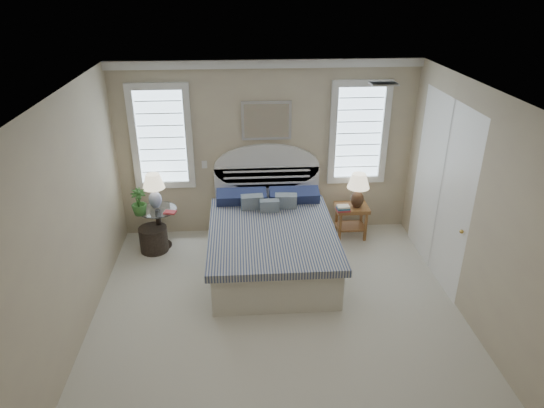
{
  "coord_description": "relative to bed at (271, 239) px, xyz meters",
  "views": [
    {
      "loc": [
        -0.42,
        -4.49,
        3.77
      ],
      "look_at": [
        -0.02,
        1.0,
        1.16
      ],
      "focal_mm": 32.0,
      "sensor_mm": 36.0,
      "label": 1
    }
  ],
  "objects": [
    {
      "name": "nightstand_right",
      "position": [
        1.3,
        0.69,
        0.0
      ],
      "size": [
        0.5,
        0.4,
        0.53
      ],
      "color": "brown",
      "rests_on": "floor"
    },
    {
      "name": "side_table_left",
      "position": [
        -1.65,
        0.59,
        0.0
      ],
      "size": [
        0.56,
        0.56,
        0.63
      ],
      "color": "black",
      "rests_on": "floor"
    },
    {
      "name": "lamp_left",
      "position": [
        -1.68,
        0.68,
        0.57
      ],
      "size": [
        0.34,
        0.34,
        0.53
      ],
      "rotation": [
        0.0,
        0.0,
        0.04
      ],
      "color": "silver",
      "rests_on": "side_table_left"
    },
    {
      "name": "floor_pot",
      "position": [
        -1.73,
        0.48,
        -0.2
      ],
      "size": [
        0.49,
        0.49,
        0.38
      ],
      "primitive_type": "cylinder",
      "rotation": [
        0.0,
        0.0,
        -0.2
      ],
      "color": "black",
      "rests_on": "floor"
    },
    {
      "name": "wall_left",
      "position": [
        -2.25,
        -1.46,
        0.96
      ],
      "size": [
        0.02,
        5.0,
        2.7
      ],
      "primitive_type": "cube",
      "color": "#BFB18F",
      "rests_on": "floor"
    },
    {
      "name": "wall_right",
      "position": [
        2.25,
        -1.46,
        0.96
      ],
      "size": [
        0.02,
        5.0,
        2.7
      ],
      "primitive_type": "cube",
      "color": "#BFB18F",
      "rests_on": "floor"
    },
    {
      "name": "crown_molding",
      "position": [
        0.0,
        1.0,
        2.25
      ],
      "size": [
        4.5,
        0.08,
        0.12
      ],
      "primitive_type": "cube",
      "color": "silver",
      "rests_on": "wall_back"
    },
    {
      "name": "ceiling",
      "position": [
        0.0,
        -1.46,
        2.31
      ],
      "size": [
        4.5,
        5.0,
        0.01
      ],
      "primitive_type": "cube",
      "color": "white",
      "rests_on": "wall_back"
    },
    {
      "name": "lamp_right",
      "position": [
        1.37,
        0.68,
        0.48
      ],
      "size": [
        0.34,
        0.34,
        0.55
      ],
      "rotation": [
        0.0,
        0.0,
        -0.0
      ],
      "color": "black",
      "rests_on": "nightstand_right"
    },
    {
      "name": "switch_plate",
      "position": [
        -0.95,
        1.03,
        0.76
      ],
      "size": [
        0.08,
        0.01,
        0.12
      ],
      "primitive_type": "cube",
      "color": "silver",
      "rests_on": "wall_back"
    },
    {
      "name": "bed",
      "position": [
        0.0,
        0.0,
        0.0
      ],
      "size": [
        1.72,
        2.28,
        1.47
      ],
      "color": "silver",
      "rests_on": "floor"
    },
    {
      "name": "window_left",
      "position": [
        -1.55,
        1.02,
        1.21
      ],
      "size": [
        0.9,
        0.06,
        1.6
      ],
      "primitive_type": "cube",
      "color": "#AAC5D8",
      "rests_on": "wall_back"
    },
    {
      "name": "potted_plant",
      "position": [
        -1.87,
        0.43,
        0.44
      ],
      "size": [
        0.29,
        0.29,
        0.39
      ],
      "primitive_type": "imported",
      "rotation": [
        0.0,
        0.0,
        0.4
      ],
      "color": "#356F2C",
      "rests_on": "side_table_left"
    },
    {
      "name": "floor",
      "position": [
        0.0,
        -1.46,
        -0.39
      ],
      "size": [
        4.5,
        5.0,
        0.01
      ],
      "primitive_type": "cube",
      "color": "beige",
      "rests_on": "ground"
    },
    {
      "name": "hvac_vent",
      "position": [
        1.2,
        -0.66,
        2.29
      ],
      "size": [
        0.3,
        0.2,
        0.02
      ],
      "primitive_type": "cube",
      "color": "#B2B2B2",
      "rests_on": "ceiling"
    },
    {
      "name": "painting",
      "position": [
        0.0,
        1.0,
        1.43
      ],
      "size": [
        0.74,
        0.04,
        0.58
      ],
      "primitive_type": "cube",
      "color": "silver",
      "rests_on": "wall_back"
    },
    {
      "name": "closet_door",
      "position": [
        2.23,
        -0.26,
        0.81
      ],
      "size": [
        0.02,
        1.8,
        2.4
      ],
      "primitive_type": "cube",
      "color": "white",
      "rests_on": "floor"
    },
    {
      "name": "books_right",
      "position": [
        1.13,
        0.54,
        0.18
      ],
      "size": [
        0.21,
        0.15,
        0.08
      ],
      "rotation": [
        0.0,
        0.0,
        -0.04
      ],
      "color": "#A1282C",
      "rests_on": "nightstand_right"
    },
    {
      "name": "window_right",
      "position": [
        1.4,
        1.02,
        1.21
      ],
      "size": [
        0.9,
        0.06,
        1.6
      ],
      "primitive_type": "cube",
      "color": "#AAC5D8",
      "rests_on": "wall_back"
    },
    {
      "name": "wall_back",
      "position": [
        0.0,
        1.04,
        0.96
      ],
      "size": [
        4.5,
        0.02,
        2.7
      ],
      "primitive_type": "cube",
      "color": "#BFB18F",
      "rests_on": "floor"
    },
    {
      "name": "books_left",
      "position": [
        -1.45,
        0.45,
        0.26
      ],
      "size": [
        0.19,
        0.15,
        0.02
      ],
      "rotation": [
        0.0,
        0.0,
        -0.18
      ],
      "color": "#A1282C",
      "rests_on": "side_table_left"
    }
  ]
}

